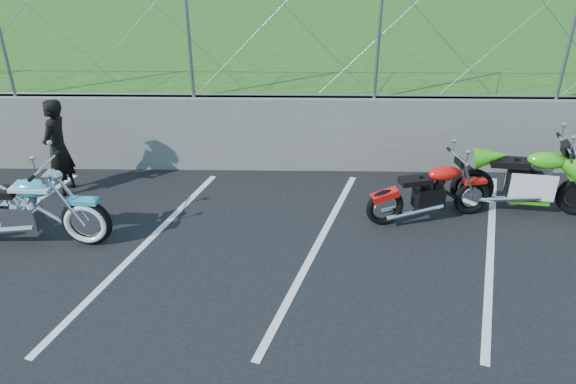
{
  "coord_description": "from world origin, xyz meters",
  "views": [
    {
      "loc": [
        -0.28,
        -5.43,
        4.39
      ],
      "look_at": [
        -0.39,
        1.3,
        0.71
      ],
      "focal_mm": 35.0,
      "sensor_mm": 36.0,
      "label": 1
    }
  ],
  "objects_px": {
    "naked_orange": "(432,194)",
    "cruiser_turquoise": "(25,212)",
    "sportbike_green": "(529,182)",
    "person_standing": "(57,148)"
  },
  "relations": [
    {
      "from": "naked_orange",
      "to": "cruiser_turquoise",
      "type": "bearing_deg",
      "value": 173.49
    },
    {
      "from": "naked_orange",
      "to": "sportbike_green",
      "type": "bearing_deg",
      "value": -4.0
    },
    {
      "from": "cruiser_turquoise",
      "to": "naked_orange",
      "type": "relative_size",
      "value": 1.27
    },
    {
      "from": "cruiser_turquoise",
      "to": "sportbike_green",
      "type": "height_order",
      "value": "cruiser_turquoise"
    },
    {
      "from": "naked_orange",
      "to": "person_standing",
      "type": "bearing_deg",
      "value": 158.86
    },
    {
      "from": "sportbike_green",
      "to": "person_standing",
      "type": "relative_size",
      "value": 1.4
    },
    {
      "from": "cruiser_turquoise",
      "to": "sportbike_green",
      "type": "xyz_separation_m",
      "value": [
        7.19,
        0.98,
        0.0
      ]
    },
    {
      "from": "cruiser_turquoise",
      "to": "sportbike_green",
      "type": "bearing_deg",
      "value": 10.84
    },
    {
      "from": "cruiser_turquoise",
      "to": "sportbike_green",
      "type": "relative_size",
      "value": 1.12
    },
    {
      "from": "cruiser_turquoise",
      "to": "sportbike_green",
      "type": "distance_m",
      "value": 7.26
    }
  ]
}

